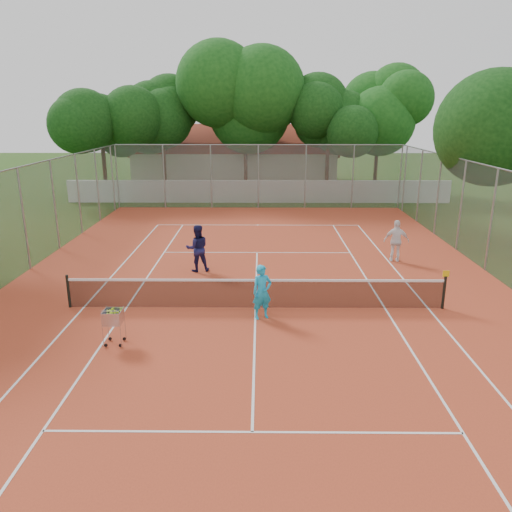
{
  "coord_description": "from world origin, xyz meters",
  "views": [
    {
      "loc": [
        0.15,
        -14.78,
        6.07
      ],
      "look_at": [
        0.0,
        1.5,
        1.3
      ],
      "focal_mm": 35.0,
      "sensor_mm": 36.0,
      "label": 1
    }
  ],
  "objects_px": {
    "tennis_net": "(256,293)",
    "clubhouse": "(236,157)",
    "player_far_right": "(396,241)",
    "player_near": "(262,292)",
    "player_far_left": "(197,248)",
    "ball_hopper": "(114,326)"
  },
  "relations": [
    {
      "from": "tennis_net",
      "to": "clubhouse",
      "type": "distance_m",
      "value": 29.12
    },
    {
      "from": "player_far_left",
      "to": "clubhouse",
      "type": "bearing_deg",
      "value": -104.9
    },
    {
      "from": "tennis_net",
      "to": "player_far_left",
      "type": "height_order",
      "value": "player_far_left"
    },
    {
      "from": "tennis_net",
      "to": "player_far_left",
      "type": "relative_size",
      "value": 6.47
    },
    {
      "from": "player_far_left",
      "to": "ball_hopper",
      "type": "height_order",
      "value": "player_far_left"
    },
    {
      "from": "clubhouse",
      "to": "player_near",
      "type": "bearing_deg",
      "value": -85.77
    },
    {
      "from": "tennis_net",
      "to": "player_near",
      "type": "bearing_deg",
      "value": -75.73
    },
    {
      "from": "player_far_left",
      "to": "player_far_right",
      "type": "xyz_separation_m",
      "value": [
        8.06,
        1.4,
        -0.05
      ]
    },
    {
      "from": "player_far_right",
      "to": "player_near",
      "type": "bearing_deg",
      "value": 55.7
    },
    {
      "from": "player_far_left",
      "to": "ball_hopper",
      "type": "relative_size",
      "value": 1.73
    },
    {
      "from": "tennis_net",
      "to": "player_far_left",
      "type": "distance_m",
      "value": 4.44
    },
    {
      "from": "player_far_right",
      "to": "tennis_net",
      "type": "bearing_deg",
      "value": 50.59
    },
    {
      "from": "tennis_net",
      "to": "ball_hopper",
      "type": "bearing_deg",
      "value": -145.35
    },
    {
      "from": "clubhouse",
      "to": "tennis_net",
      "type": "bearing_deg",
      "value": -86.05
    },
    {
      "from": "clubhouse",
      "to": "player_far_left",
      "type": "height_order",
      "value": "clubhouse"
    },
    {
      "from": "player_far_right",
      "to": "ball_hopper",
      "type": "distance_m",
      "value": 12.3
    },
    {
      "from": "tennis_net",
      "to": "clubhouse",
      "type": "xyz_separation_m",
      "value": [
        -2.0,
        29.0,
        1.69
      ]
    },
    {
      "from": "player_far_left",
      "to": "ball_hopper",
      "type": "bearing_deg",
      "value": 62.85
    },
    {
      "from": "tennis_net",
      "to": "clubhouse",
      "type": "height_order",
      "value": "clubhouse"
    },
    {
      "from": "player_near",
      "to": "ball_hopper",
      "type": "relative_size",
      "value": 1.57
    },
    {
      "from": "player_near",
      "to": "ball_hopper",
      "type": "xyz_separation_m",
      "value": [
        -3.96,
        -1.8,
        -0.3
      ]
    },
    {
      "from": "player_near",
      "to": "player_far_left",
      "type": "relative_size",
      "value": 0.91
    }
  ]
}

